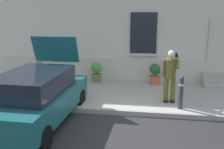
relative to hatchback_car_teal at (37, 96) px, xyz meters
The scene contains 11 objects.
ground_plane 2.60m from the hatchback_car_teal, ahead, with size 80.00×80.00×0.00m, color #232326.
sidewalk 3.81m from the hatchback_car_teal, 48.49° to the left, with size 24.00×3.60×0.15m, color #99968E.
curb_edge 2.75m from the hatchback_car_teal, 20.75° to the left, with size 24.00×0.12×0.15m, color gray.
entrance_stoop 7.30m from the hatchback_car_teal, 35.43° to the left, with size 1.48×0.96×0.48m.
hatchback_car_teal is the anchor object (origin of this frame).
bollard_near_person 4.25m from the hatchback_car_teal, 18.52° to the left, with size 0.15×0.15×1.04m.
bollard_far_left 1.38m from the hatchback_car_teal, 79.10° to the left, with size 0.15×0.15×1.04m.
person_on_phone 4.17m from the hatchback_car_teal, 26.57° to the left, with size 0.51×0.48×1.75m.
planter_charcoal 4.19m from the hatchback_car_teal, 113.25° to the left, with size 0.44×0.44×0.86m.
planter_olive 4.16m from the hatchback_car_teal, 78.75° to the left, with size 0.44×0.44×0.86m.
planter_terracotta 5.24m from the hatchback_car_teal, 51.39° to the left, with size 0.44×0.44×0.86m.
Camera 1 is at (0.60, -6.43, 3.07)m, focal length 41.58 mm.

